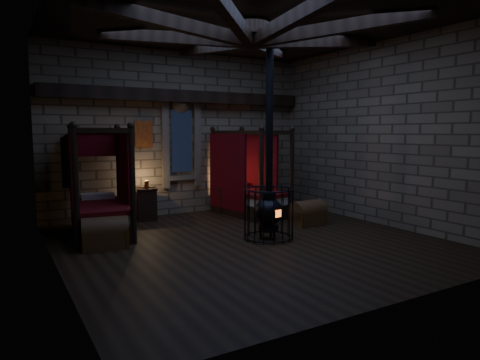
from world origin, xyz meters
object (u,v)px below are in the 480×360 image
bed_left (101,208)px  bed_right (249,194)px  trunk_right (308,214)px  stove (269,208)px  trunk_left (105,234)px

bed_left → bed_right: bearing=11.3°
trunk_right → stove: size_ratio=0.20×
trunk_right → bed_left: bearing=157.8°
trunk_right → stove: stove is taller
bed_right → trunk_right: bed_right is taller
trunk_left → trunk_right: 4.56m
bed_right → trunk_right: bearing=-80.5°
bed_right → trunk_left: size_ratio=2.51×
trunk_right → stove: (-1.53, -0.65, 0.36)m
bed_left → trunk_right: 4.62m
bed_right → trunk_right: (0.55, -1.75, -0.28)m
bed_left → bed_right: 3.82m
bed_right → stove: (-0.98, -2.40, 0.08)m
bed_left → stove: size_ratio=0.56×
stove → trunk_left: bearing=153.0°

